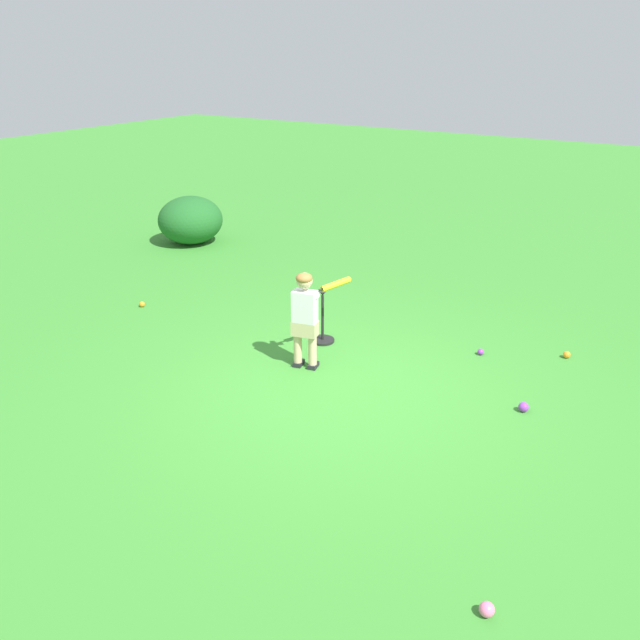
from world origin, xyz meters
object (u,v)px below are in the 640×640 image
play_ball_far_right (481,352)px  play_ball_far_left (487,609)px  child_batter (307,311)px  play_ball_midfield (524,407)px  play_ball_behind_batter (142,304)px  batting_tee (323,333)px  play_ball_by_bucket (567,355)px

play_ball_far_right → play_ball_far_left: (1.34, -3.59, 0.01)m
child_batter → play_ball_midfield: size_ratio=11.01×
play_ball_midfield → play_ball_far_right: (-0.79, 1.00, -0.01)m
play_ball_midfield → play_ball_far_left: bearing=-78.0°
play_ball_behind_batter → batting_tee: size_ratio=0.12×
child_batter → play_ball_far_left: size_ratio=10.90×
batting_tee → play_ball_behind_batter: bearing=-172.7°
child_batter → play_ball_by_bucket: (2.34, 1.72, -0.61)m
play_ball_midfield → play_ball_far_right: play_ball_midfield is taller
play_ball_by_bucket → batting_tee: (-2.55, -1.08, 0.06)m
play_ball_midfield → play_ball_far_left: 2.65m
play_ball_far_left → child_batter: bearing=141.0°
child_batter → play_ball_far_right: child_batter is taller
play_ball_by_bucket → child_batter: bearing=-143.7°
play_ball_far_left → batting_tee: batting_tee is taller
play_ball_midfield → batting_tee: size_ratio=0.16×
play_ball_far_right → batting_tee: (-1.71, -0.64, 0.07)m
child_batter → play_ball_far_left: child_batter is taller
child_batter → play_ball_far_left: bearing=-39.0°
batting_tee → play_ball_far_left: bearing=-44.1°
play_ball_far_left → batting_tee: size_ratio=0.16×
play_ball_behind_batter → play_ball_far_left: (5.68, -2.61, 0.01)m
child_batter → batting_tee: size_ratio=1.74×
play_ball_far_right → child_batter: bearing=-139.3°
play_ball_midfield → play_ball_far_right: 1.27m
play_ball_far_right → batting_tee: bearing=-159.3°
play_ball_midfield → play_ball_by_bucket: size_ratio=1.21×
play_ball_behind_batter → child_batter: bearing=-6.2°
batting_tee → play_ball_far_right: bearing=20.7°
play_ball_behind_batter → play_ball_far_right: size_ratio=1.01×
child_batter → batting_tee: (-0.21, 0.65, -0.55)m
play_ball_midfield → batting_tee: bearing=171.9°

